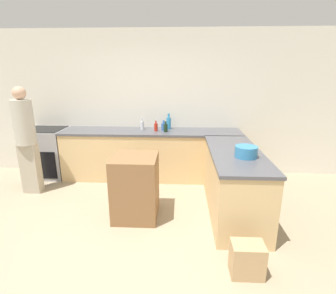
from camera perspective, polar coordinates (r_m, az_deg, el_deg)
name	(u,v)px	position (r m, az deg, el deg)	size (l,w,h in m)	color
ground_plane	(134,241)	(3.36, -7.38, -19.60)	(14.00, 14.00, 0.00)	tan
wall_back	(153,104)	(5.08, -3.29, 9.32)	(8.00, 0.06, 2.70)	silver
counter_back	(152,154)	(4.92, -3.56, -1.59)	(3.27, 0.69, 0.91)	#D6B27A
counter_peninsula	(233,182)	(3.83, 14.06, -7.38)	(0.69, 1.80, 0.91)	#D6B27A
range_oven	(48,153)	(5.51, -24.67, -1.10)	(0.71, 0.67, 0.92)	#99999E
island_table	(136,187)	(3.64, -7.07, -8.59)	(0.59, 0.62, 0.87)	brown
mixing_bowl	(246,152)	(3.44, 16.64, -0.99)	(0.28, 0.28, 0.14)	teal
dish_soap_bottle	(169,123)	(4.92, 0.14, 5.29)	(0.09, 0.09, 0.29)	#338CBF
wine_bottle_dark	(166,128)	(4.68, -0.51, 4.22)	(0.07, 0.07, 0.19)	black
hot_sauce_bottle	(156,127)	(4.76, -2.65, 4.39)	(0.07, 0.07, 0.19)	red
water_bottle_blue	(164,126)	(4.80, -0.97, 4.50)	(0.09, 0.09, 0.19)	#386BB7
vinegar_bottle_clear	(142,125)	(4.89, -5.64, 4.79)	(0.07, 0.07, 0.22)	silver
person_by_range	(26,137)	(4.74, -28.53, 1.98)	(0.31, 0.31, 1.74)	#ADA38E
paper_bag	(247,259)	(2.91, 16.83, -22.36)	(0.32, 0.23, 0.35)	tan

